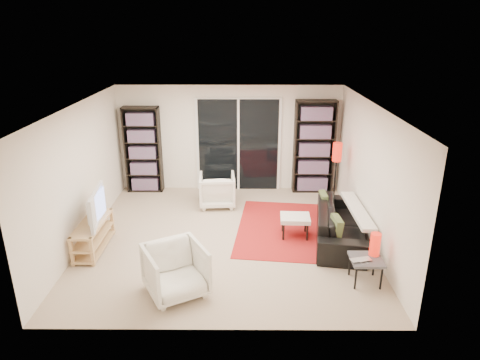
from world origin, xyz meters
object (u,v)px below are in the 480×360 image
at_px(bookshelf_right, 314,147).
at_px(tv_stand, 93,235).
at_px(bookshelf_left, 143,150).
at_px(ottoman, 295,219).
at_px(armchair_back, 217,190).
at_px(side_table, 366,261).
at_px(armchair_front, 176,271).
at_px(floor_lamp, 337,159).
at_px(sofa, 341,223).

distance_m(bookshelf_right, tv_stand, 5.05).
distance_m(bookshelf_left, ottoman, 3.98).
height_order(armchair_back, side_table, armchair_back).
distance_m(armchair_back, armchair_front, 3.21).
bearing_deg(bookshelf_left, armchair_front, -72.15).
relative_size(side_table, floor_lamp, 0.33).
height_order(ottoman, side_table, same).
distance_m(armchair_front, ottoman, 2.59).
bearing_deg(tv_stand, bookshelf_left, 83.84).
bearing_deg(side_table, armchair_front, -173.89).
distance_m(tv_stand, sofa, 4.32).
xyz_separation_m(sofa, armchair_back, (-2.29, 1.51, 0.04)).
bearing_deg(armchair_front, armchair_back, 54.21).
height_order(bookshelf_left, armchair_front, bookshelf_left).
xyz_separation_m(armchair_back, ottoman, (1.49, -1.42, -0.00)).
height_order(sofa, ottoman, sofa).
distance_m(bookshelf_left, tv_stand, 2.87).
bearing_deg(bookshelf_right, armchair_front, -122.22).
xyz_separation_m(bookshelf_left, floor_lamp, (4.16, -0.96, 0.10)).
relative_size(ottoman, side_table, 1.17).
bearing_deg(floor_lamp, tv_stand, -157.91).
bearing_deg(armchair_back, ottoman, 132.34).
bearing_deg(floor_lamp, ottoman, -126.08).
bearing_deg(armchair_front, bookshelf_right, 29.28).
relative_size(bookshelf_right, tv_stand, 1.76).
xyz_separation_m(ottoman, side_table, (0.88, -1.47, 0.01)).
distance_m(bookshelf_left, armchair_front, 4.29).
distance_m(armchair_back, side_table, 3.74).
bearing_deg(ottoman, armchair_front, -137.03).
height_order(bookshelf_left, side_table, bookshelf_left).
bearing_deg(tv_stand, armchair_back, 43.56).
relative_size(armchair_front, floor_lamp, 0.58).
height_order(armchair_front, floor_lamp, floor_lamp).
relative_size(tv_stand, side_table, 2.56).
bearing_deg(ottoman, armchair_back, 136.22).
bearing_deg(bookshelf_left, ottoman, -35.50).
bearing_deg(floor_lamp, bookshelf_right, 108.04).
xyz_separation_m(bookshelf_left, tv_stand, (-0.30, -2.76, -0.71)).
distance_m(bookshelf_left, bookshelf_right, 3.85).
bearing_deg(sofa, side_table, -167.24).
relative_size(bookshelf_left, armchair_back, 2.58).
xyz_separation_m(tv_stand, ottoman, (3.49, 0.49, 0.08)).
distance_m(bookshelf_right, armchair_back, 2.41).
bearing_deg(floor_lamp, armchair_front, -132.79).
xyz_separation_m(armchair_front, floor_lamp, (2.86, 3.09, 0.70)).
distance_m(tv_stand, floor_lamp, 4.88).
bearing_deg(armchair_back, armchair_front, 78.84).
bearing_deg(armchair_back, sofa, 142.77).
bearing_deg(tv_stand, ottoman, 7.91).
height_order(bookshelf_left, sofa, bookshelf_left).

